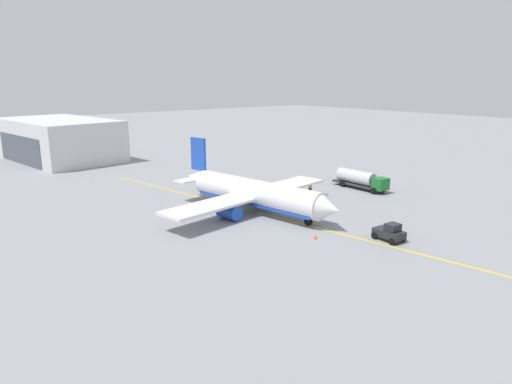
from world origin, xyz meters
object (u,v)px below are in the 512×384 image
(airplane, at_px, (254,194))
(pushback_tug, at_px, (390,232))
(refueling_worker, at_px, (310,188))
(fuel_tanker, at_px, (361,179))
(safety_cone_nose, at_px, (315,237))

(airplane, relative_size, pushback_tug, 8.13)
(airplane, height_order, refueling_worker, airplane)
(fuel_tanker, bearing_deg, safety_cone_nose, -62.04)
(fuel_tanker, xyz_separation_m, safety_cone_nose, (13.26, -24.98, -1.45))
(airplane, distance_m, fuel_tanker, 23.44)
(refueling_worker, distance_m, safety_cone_nose, 23.24)
(airplane, bearing_deg, pushback_tug, 13.85)
(fuel_tanker, height_order, refueling_worker, fuel_tanker)
(fuel_tanker, height_order, pushback_tug, fuel_tanker)
(refueling_worker, relative_size, safety_cone_nose, 3.01)
(fuel_tanker, bearing_deg, pushback_tug, -43.98)
(pushback_tug, bearing_deg, refueling_worker, 157.00)
(fuel_tanker, relative_size, refueling_worker, 6.34)
(pushback_tug, bearing_deg, airplane, -166.15)
(airplane, bearing_deg, refueling_worker, 101.14)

